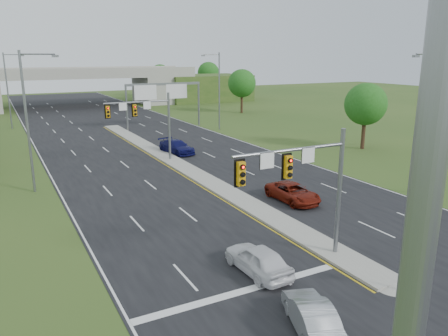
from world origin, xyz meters
TOP-DOWN VIEW (x-y plane):
  - ground at (0.00, 0.00)m, footprint 240.00×240.00m
  - road at (0.00, 35.00)m, footprint 24.00×160.00m
  - median at (0.00, 23.00)m, footprint 2.00×54.00m
  - median_nose at (0.00, -4.00)m, footprint 2.00×2.00m
  - lane_markings at (-0.60, 28.91)m, footprint 23.72×160.00m
  - signal_mast_near at (-2.26, -0.07)m, footprint 6.62×0.60m
  - signal_mast_far at (-2.26, 24.93)m, footprint 6.62×0.60m
  - keep_right_sign at (0.00, -4.53)m, footprint 0.60×0.13m
  - sign_gantry at (6.68, 44.92)m, footprint 11.58×0.44m
  - overpass at (0.00, 80.00)m, footprint 80.00×14.00m
  - lightpole_l_mid at (-13.30, 20.00)m, footprint 2.85×0.25m
  - lightpole_l_far at (-13.30, 55.00)m, footprint 2.85×0.25m
  - lightpole_r_near at (13.30, 5.00)m, footprint 2.85×0.25m
  - lightpole_r_far at (13.30, 40.00)m, footprint 2.85×0.25m
  - tree_r_near at (22.00, 20.00)m, footprint 4.80×4.80m
  - tree_r_mid at (26.00, 55.00)m, footprint 5.20×5.20m
  - tree_back_c at (24.00, 94.00)m, footprint 5.60×5.60m
  - tree_back_d at (38.00, 94.00)m, footprint 6.00×6.00m
  - car_white at (-4.87, 0.21)m, footprint 1.88×4.34m
  - car_silver at (-5.54, -4.79)m, footprint 2.64×4.22m
  - car_far_a at (3.35, 8.39)m, footprint 2.27×4.85m
  - car_far_b at (1.86, 27.80)m, footprint 3.07×5.41m

SIDE VIEW (x-z plane):
  - ground at x=0.00m, z-range 0.00..0.00m
  - road at x=0.00m, z-range 0.00..0.02m
  - lane_markings at x=-0.60m, z-range 0.02..0.03m
  - median at x=0.00m, z-range 0.02..0.18m
  - median_nose at x=0.00m, z-range 0.02..0.18m
  - car_silver at x=-5.54m, z-range 0.02..1.33m
  - car_far_a at x=3.35m, z-range 0.02..1.36m
  - car_white at x=-4.87m, z-range 0.02..1.48m
  - car_far_b at x=1.86m, z-range 0.02..1.50m
  - keep_right_sign at x=0.00m, z-range 0.42..2.62m
  - overpass at x=0.00m, z-range -0.50..7.60m
  - signal_mast_near at x=-2.26m, z-range 1.23..8.23m
  - signal_mast_far at x=-2.26m, z-range 1.23..8.23m
  - tree_r_near at x=22.00m, z-range 1.38..8.98m
  - sign_gantry at x=6.68m, z-range 1.90..8.58m
  - tree_r_mid at x=26.00m, z-range 1.44..9.57m
  - tree_back_c at x=24.00m, z-range 1.35..9.67m
  - tree_back_d at x=38.00m, z-range 1.41..10.26m
  - lightpole_l_mid at x=-13.30m, z-range 0.60..11.60m
  - lightpole_l_far at x=-13.30m, z-range 0.60..11.60m
  - lightpole_r_near at x=13.30m, z-range 0.60..11.60m
  - lightpole_r_far at x=13.30m, z-range 0.60..11.60m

